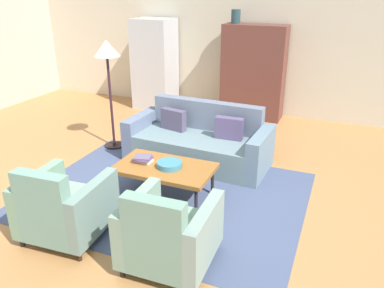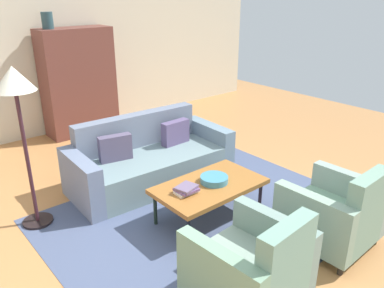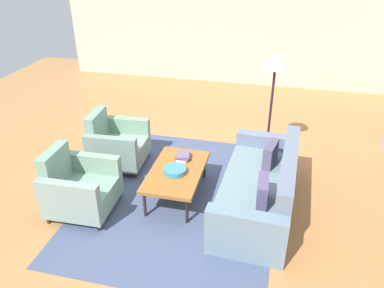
{
  "view_description": "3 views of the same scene",
  "coord_description": "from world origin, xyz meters",
  "px_view_note": "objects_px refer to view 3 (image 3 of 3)",
  "views": [
    {
      "loc": [
        2.16,
        -3.68,
        2.49
      ],
      "look_at": [
        0.51,
        0.35,
        0.67
      ],
      "focal_mm": 35.92,
      "sensor_mm": 36.0,
      "label": 1
    },
    {
      "loc": [
        -2.32,
        -2.61,
        2.4
      ],
      "look_at": [
        0.51,
        0.73,
        0.63
      ],
      "focal_mm": 36.29,
      "sensor_mm": 36.0,
      "label": 2
    },
    {
      "loc": [
        4.42,
        1.33,
        3.2
      ],
      "look_at": [
        0.0,
        0.28,
        0.72
      ],
      "focal_mm": 35.4,
      "sensor_mm": 36.0,
      "label": 3
    }
  ],
  "objects_px": {
    "fruit_bowl": "(175,170)",
    "couch": "(264,190)",
    "coffee_table": "(176,172)",
    "floor_lamp": "(275,70)",
    "book_stack": "(183,156)",
    "armchair_left": "(115,145)",
    "armchair_right": "(78,188)"
  },
  "relations": [
    {
      "from": "book_stack",
      "to": "floor_lamp",
      "type": "relative_size",
      "value": 0.15
    },
    {
      "from": "couch",
      "to": "book_stack",
      "type": "relative_size",
      "value": 8.53
    },
    {
      "from": "fruit_bowl",
      "to": "floor_lamp",
      "type": "bearing_deg",
      "value": 143.84
    },
    {
      "from": "coffee_table",
      "to": "armchair_right",
      "type": "distance_m",
      "value": 1.31
    },
    {
      "from": "couch",
      "to": "coffee_table",
      "type": "xyz_separation_m",
      "value": [
        -0.0,
        -1.19,
        0.1
      ]
    },
    {
      "from": "armchair_right",
      "to": "book_stack",
      "type": "height_order",
      "value": "armchair_right"
    },
    {
      "from": "armchair_right",
      "to": "floor_lamp",
      "type": "bearing_deg",
      "value": 130.74
    },
    {
      "from": "coffee_table",
      "to": "book_stack",
      "type": "bearing_deg",
      "value": 177.33
    },
    {
      "from": "couch",
      "to": "floor_lamp",
      "type": "distance_m",
      "value": 1.9
    },
    {
      "from": "armchair_left",
      "to": "fruit_bowl",
      "type": "relative_size",
      "value": 2.88
    },
    {
      "from": "armchair_left",
      "to": "book_stack",
      "type": "bearing_deg",
      "value": 73.0
    },
    {
      "from": "coffee_table",
      "to": "couch",
      "type": "bearing_deg",
      "value": 89.79
    },
    {
      "from": "armchair_left",
      "to": "book_stack",
      "type": "distance_m",
      "value": 1.22
    },
    {
      "from": "armchair_right",
      "to": "fruit_bowl",
      "type": "height_order",
      "value": "armchair_right"
    },
    {
      "from": "couch",
      "to": "armchair_left",
      "type": "bearing_deg",
      "value": 78.54
    },
    {
      "from": "floor_lamp",
      "to": "couch",
      "type": "bearing_deg",
      "value": 1.51
    },
    {
      "from": "armchair_left",
      "to": "fruit_bowl",
      "type": "bearing_deg",
      "value": 56.83
    },
    {
      "from": "couch",
      "to": "armchair_right",
      "type": "xyz_separation_m",
      "value": [
        0.6,
        -2.35,
        0.06
      ]
    },
    {
      "from": "coffee_table",
      "to": "floor_lamp",
      "type": "distance_m",
      "value": 2.16
    },
    {
      "from": "couch",
      "to": "coffee_table",
      "type": "distance_m",
      "value": 1.19
    },
    {
      "from": "armchair_left",
      "to": "book_stack",
      "type": "xyz_separation_m",
      "value": [
        0.28,
        1.18,
        0.12
      ]
    },
    {
      "from": "armchair_right",
      "to": "couch",
      "type": "bearing_deg",
      "value": 102.73
    },
    {
      "from": "couch",
      "to": "book_stack",
      "type": "height_order",
      "value": "couch"
    },
    {
      "from": "coffee_table",
      "to": "fruit_bowl",
      "type": "bearing_deg",
      "value": -0.0
    },
    {
      "from": "armchair_left",
      "to": "floor_lamp",
      "type": "relative_size",
      "value": 0.51
    },
    {
      "from": "armchair_right",
      "to": "floor_lamp",
      "type": "distance_m",
      "value": 3.31
    },
    {
      "from": "coffee_table",
      "to": "book_stack",
      "type": "relative_size",
      "value": 4.78
    },
    {
      "from": "book_stack",
      "to": "armchair_right",
      "type": "bearing_deg",
      "value": -52.25
    },
    {
      "from": "fruit_bowl",
      "to": "couch",
      "type": "bearing_deg",
      "value": 93.09
    },
    {
      "from": "book_stack",
      "to": "floor_lamp",
      "type": "height_order",
      "value": "floor_lamp"
    },
    {
      "from": "couch",
      "to": "coffee_table",
      "type": "relative_size",
      "value": 1.79
    },
    {
      "from": "armchair_left",
      "to": "fruit_bowl",
      "type": "height_order",
      "value": "armchair_left"
    }
  ]
}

